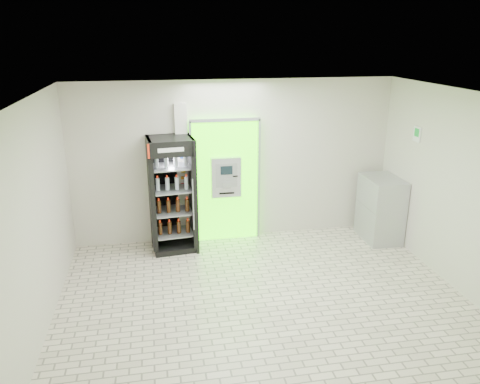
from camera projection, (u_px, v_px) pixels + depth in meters
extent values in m
plane|color=beige|center=(265.00, 303.00, 6.88)|extent=(6.00, 6.00, 0.00)
plane|color=beige|center=(235.00, 161.00, 8.73)|extent=(6.00, 0.00, 6.00)
plane|color=beige|center=(334.00, 306.00, 4.07)|extent=(6.00, 0.00, 6.00)
plane|color=beige|center=(35.00, 222.00, 5.88)|extent=(0.00, 5.00, 5.00)
plane|color=beige|center=(463.00, 194.00, 6.92)|extent=(0.00, 5.00, 5.00)
plane|color=white|center=(268.00, 96.00, 5.92)|extent=(6.00, 6.00, 0.00)
cube|color=#39FF01|center=(225.00, 181.00, 8.74)|extent=(1.20, 0.12, 2.30)
cube|color=gray|center=(225.00, 120.00, 8.31)|extent=(1.28, 0.04, 0.06)
cube|color=gray|center=(192.00, 184.00, 8.57)|extent=(0.04, 0.04, 2.30)
cube|color=gray|center=(259.00, 180.00, 8.79)|extent=(0.04, 0.04, 2.30)
cube|color=black|center=(231.00, 214.00, 8.92)|extent=(0.62, 0.01, 0.67)
cube|color=black|center=(206.00, 138.00, 8.37)|extent=(0.22, 0.01, 0.18)
cube|color=#AAADB2|center=(226.00, 177.00, 8.61)|extent=(0.55, 0.12, 0.75)
cube|color=black|center=(227.00, 170.00, 8.50)|extent=(0.22, 0.01, 0.16)
cube|color=gray|center=(227.00, 185.00, 8.59)|extent=(0.16, 0.01, 0.12)
cube|color=black|center=(235.00, 176.00, 8.57)|extent=(0.09, 0.01, 0.02)
cube|color=black|center=(227.00, 193.00, 8.64)|extent=(0.28, 0.01, 0.03)
cube|color=silver|center=(183.00, 175.00, 8.58)|extent=(0.22, 0.10, 2.60)
cube|color=#193FB2|center=(182.00, 157.00, 8.42)|extent=(0.09, 0.01, 0.06)
cube|color=red|center=(183.00, 164.00, 8.46)|extent=(0.09, 0.01, 0.06)
cube|color=yellow|center=(183.00, 171.00, 8.50)|extent=(0.09, 0.01, 0.06)
cube|color=orange|center=(183.00, 178.00, 8.54)|extent=(0.09, 0.01, 0.06)
cube|color=red|center=(184.00, 185.00, 8.58)|extent=(0.09, 0.01, 0.06)
cube|color=black|center=(172.00, 195.00, 8.34)|extent=(0.84, 0.78, 2.07)
cube|color=black|center=(172.00, 189.00, 8.64)|extent=(0.78, 0.13, 2.07)
cube|color=red|center=(171.00, 150.00, 7.72)|extent=(0.76, 0.08, 0.25)
cube|color=white|center=(171.00, 150.00, 7.72)|extent=(0.43, 0.05, 0.07)
cube|color=black|center=(175.00, 245.00, 8.65)|extent=(0.84, 0.78, 0.10)
cylinder|color=gray|center=(193.00, 205.00, 8.07)|extent=(0.03, 0.03, 0.93)
cube|color=gray|center=(174.00, 232.00, 8.57)|extent=(0.71, 0.66, 0.02)
cube|color=gray|center=(173.00, 211.00, 8.44)|extent=(0.71, 0.66, 0.02)
cube|color=gray|center=(172.00, 189.00, 8.30)|extent=(0.71, 0.66, 0.02)
cube|color=gray|center=(171.00, 167.00, 8.17)|extent=(0.71, 0.66, 0.02)
cube|color=#AAADB2|center=(380.00, 209.00, 8.87)|extent=(0.63, 0.92, 1.22)
cube|color=gray|center=(366.00, 207.00, 8.80)|extent=(0.02, 0.90, 0.01)
cube|color=white|center=(417.00, 134.00, 8.02)|extent=(0.02, 0.22, 0.26)
cube|color=#0C8426|center=(417.00, 133.00, 8.01)|extent=(0.00, 0.14, 0.14)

